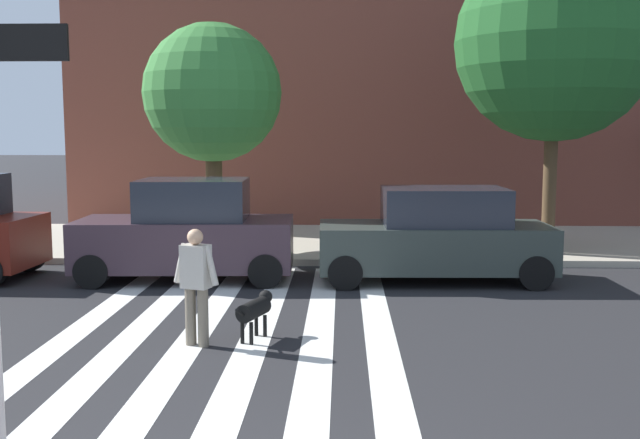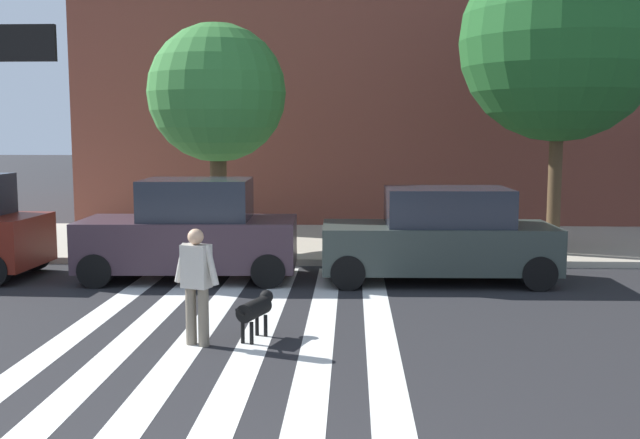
% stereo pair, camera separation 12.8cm
% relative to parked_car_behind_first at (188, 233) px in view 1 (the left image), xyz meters
% --- Properties ---
extents(ground_plane, '(160.00, 160.00, 0.00)m').
position_rel_parked_car_behind_first_xyz_m(ground_plane, '(2.16, -4.27, -0.95)').
color(ground_plane, '#232326').
extents(sidewalk_far, '(80.00, 6.00, 0.15)m').
position_rel_parked_car_behind_first_xyz_m(sidewalk_far, '(2.16, 4.52, -0.87)').
color(sidewalk_far, '#B1A794').
rests_on(sidewalk_far, ground_plane).
extents(crosswalk_stripes, '(4.95, 10.97, 0.01)m').
position_rel_parked_car_behind_first_xyz_m(crosswalk_stripes, '(1.39, -4.27, -0.94)').
color(crosswalk_stripes, silver).
rests_on(crosswalk_stripes, ground_plane).
extents(parked_car_behind_first, '(4.32, 2.06, 2.02)m').
position_rel_parked_car_behind_first_xyz_m(parked_car_behind_first, '(0.00, 0.00, 0.00)').
color(parked_car_behind_first, '#3A2A33').
rests_on(parked_car_behind_first, ground_plane).
extents(parked_car_third_in_line, '(4.57, 1.99, 1.86)m').
position_rel_parked_car_behind_first_xyz_m(parked_car_third_in_line, '(4.96, -0.00, -0.05)').
color(parked_car_third_in_line, '#303A35').
rests_on(parked_car_third_in_line, ground_plane).
extents(street_tree_nearest, '(3.22, 3.22, 5.31)m').
position_rel_parked_car_behind_first_xyz_m(street_tree_nearest, '(0.06, 2.76, 2.88)').
color(street_tree_nearest, '#4C3823').
rests_on(street_tree_nearest, sidewalk_far).
extents(street_tree_middle, '(4.50, 4.50, 7.07)m').
position_rel_parked_car_behind_first_xyz_m(street_tree_middle, '(7.85, 2.55, 4.01)').
color(street_tree_middle, '#4C3823').
rests_on(street_tree_middle, sidewalk_far).
extents(pedestrian_dog_walker, '(0.69, 0.36, 1.64)m').
position_rel_parked_car_behind_first_xyz_m(pedestrian_dog_walker, '(1.08, -4.56, -0.02)').
color(pedestrian_dog_walker, '#6B6051').
rests_on(pedestrian_dog_walker, ground_plane).
extents(dog_on_leash, '(0.49, 0.99, 0.65)m').
position_rel_parked_car_behind_first_xyz_m(dog_on_leash, '(1.85, -4.22, -0.50)').
color(dog_on_leash, black).
rests_on(dog_on_leash, ground_plane).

